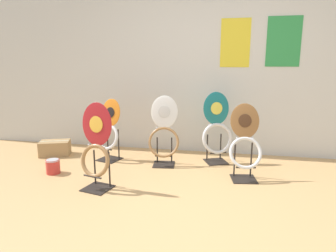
# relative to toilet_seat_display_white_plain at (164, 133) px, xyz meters

# --- Properties ---
(ground_plane) EXTENTS (14.00, 14.00, 0.00)m
(ground_plane) POSITION_rel_toilet_seat_display_white_plain_xyz_m (0.46, -1.35, -0.43)
(ground_plane) COLOR tan
(wall_back) EXTENTS (8.00, 0.07, 2.60)m
(wall_back) POSITION_rel_toilet_seat_display_white_plain_xyz_m (0.46, 0.72, 0.87)
(wall_back) COLOR silver
(wall_back) RESTS_ON ground_plane
(toilet_seat_display_white_plain) EXTENTS (0.43, 0.33, 0.91)m
(toilet_seat_display_white_plain) POSITION_rel_toilet_seat_display_white_plain_xyz_m (0.00, 0.00, 0.00)
(toilet_seat_display_white_plain) COLOR black
(toilet_seat_display_white_plain) RESTS_ON ground_plane
(toilet_seat_display_woodgrain) EXTENTS (0.40, 0.35, 0.88)m
(toilet_seat_display_woodgrain) POSITION_rel_toilet_seat_display_white_plain_xyz_m (1.02, -0.31, -0.03)
(toilet_seat_display_woodgrain) COLOR black
(toilet_seat_display_woodgrain) RESTS_ON ground_plane
(toilet_seat_display_crimson_swirl) EXTENTS (0.39, 0.34, 0.94)m
(toilet_seat_display_crimson_swirl) POSITION_rel_toilet_seat_display_white_plain_xyz_m (-0.54, -0.91, -0.00)
(toilet_seat_display_crimson_swirl) COLOR black
(toilet_seat_display_crimson_swirl) RESTS_ON ground_plane
(toilet_seat_display_orange_sun) EXTENTS (0.38, 0.35, 0.85)m
(toilet_seat_display_orange_sun) POSITION_rel_toilet_seat_display_white_plain_xyz_m (-0.79, 0.05, -0.02)
(toilet_seat_display_orange_sun) COLOR black
(toilet_seat_display_orange_sun) RESTS_ON ground_plane
(toilet_seat_display_teal_sax) EXTENTS (0.45, 0.37, 0.96)m
(toilet_seat_display_teal_sax) POSITION_rel_toilet_seat_display_white_plain_xyz_m (0.67, 0.23, 0.01)
(toilet_seat_display_teal_sax) COLOR black
(toilet_seat_display_teal_sax) RESTS_ON ground_plane
(paint_can) EXTENTS (0.17, 0.17, 0.18)m
(paint_can) POSITION_rel_toilet_seat_display_white_plain_xyz_m (-1.27, -0.59, -0.34)
(paint_can) COLOR red
(paint_can) RESTS_ON ground_plane
(storage_box) EXTENTS (0.48, 0.39, 0.22)m
(storage_box) POSITION_rel_toilet_seat_display_white_plain_xyz_m (-1.66, 0.08, -0.33)
(storage_box) COLOR #A37F51
(storage_box) RESTS_ON ground_plane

